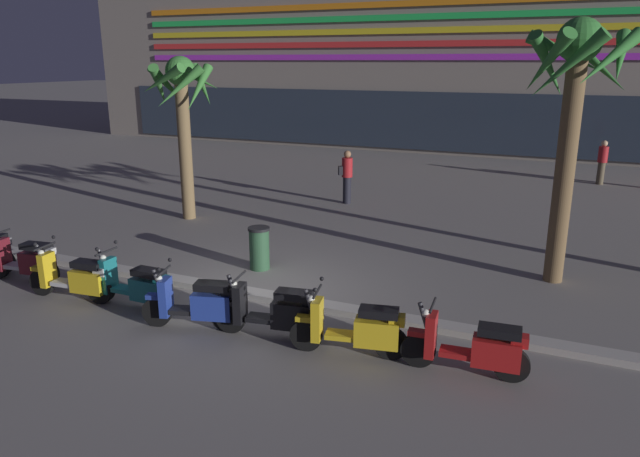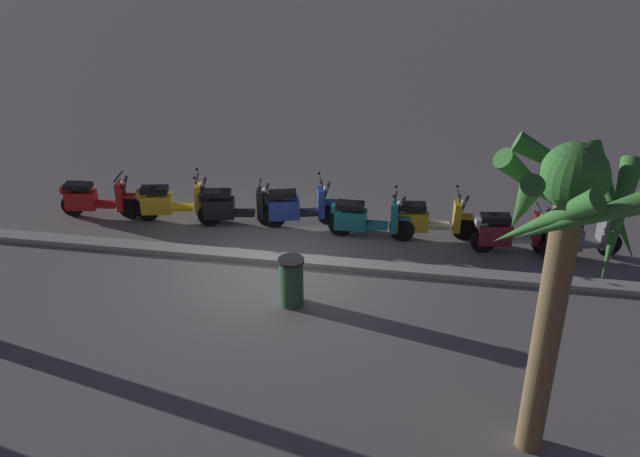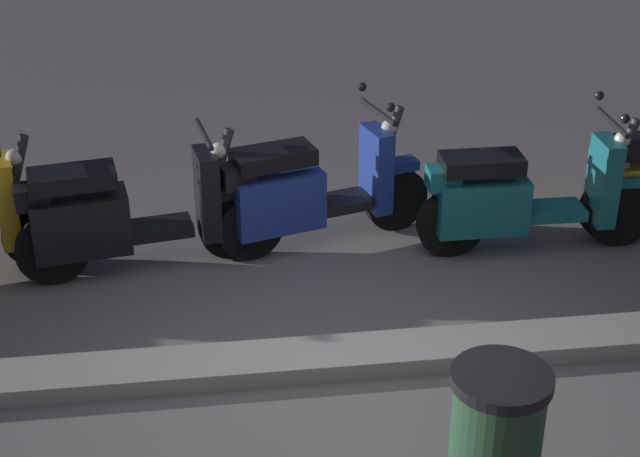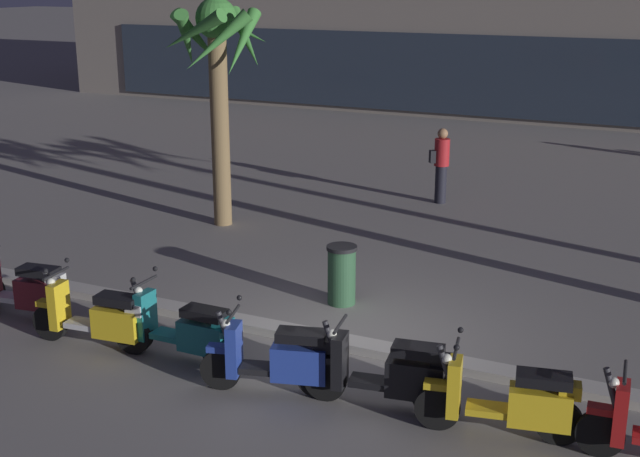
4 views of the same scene
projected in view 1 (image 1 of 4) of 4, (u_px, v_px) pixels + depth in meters
The scene contains 15 objects.
ground_plane at pixel (255, 294), 11.63m from camera, with size 200.00×200.00×0.00m, color gray.
curb_strip at pixel (251, 294), 11.49m from camera, with size 60.00×0.36×0.12m, color #BCB7AD.
mall_facade_backdrop at pixel (575, 43), 30.24m from camera, with size 52.42×11.40×10.62m.
scooter_maroon_second_in_line at pixel (27, 261), 12.16m from camera, with size 1.76×0.61×1.04m.
scooter_yellow_gap_after_mid at pixel (76, 278), 11.22m from camera, with size 1.87×0.57×1.17m.
scooter_teal_mid_centre at pixel (136, 286), 10.86m from camera, with size 1.86×0.56×1.17m.
scooter_blue_last_in_row at pixel (198, 304), 10.01m from camera, with size 1.71×0.75×1.17m.
scooter_black_tail_end at pixel (276, 312), 9.67m from camera, with size 1.83×0.64×1.04m.
scooter_yellow_lead_nearest at pixel (358, 329), 9.09m from camera, with size 1.84×0.69×1.17m.
scooter_red_mid_rear at pixel (475, 348), 8.51m from camera, with size 1.86×0.56×1.04m.
palm_tree_by_mall_entrance at pixel (182, 99), 16.30m from camera, with size 1.95×2.00×4.57m.
palm_tree_mid_walkway at pixel (575, 91), 11.29m from camera, with size 2.20×2.24×5.24m.
pedestrian_by_palm_tree at pixel (347, 175), 18.79m from camera, with size 0.45×0.40×1.71m.
pedestrian_strolling_near_curb at pixel (602, 161), 21.73m from camera, with size 0.34×0.34×1.63m.
litter_bin at pixel (259, 248), 12.92m from camera, with size 0.48×0.48×0.95m.
Camera 1 is at (5.52, -9.40, 4.44)m, focal length 33.04 mm.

